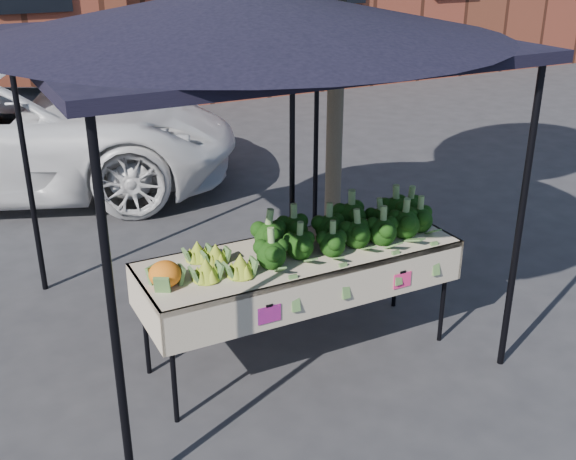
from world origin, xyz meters
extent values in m
plane|color=#2B2B2E|center=(0.00, 0.00, 0.00)|extent=(90.00, 90.00, 0.00)
cube|color=beige|center=(-0.03, 0.01, 0.45)|extent=(2.41, 0.82, 0.90)
cube|color=#F22D8C|center=(-0.48, -0.40, 0.70)|extent=(0.17, 0.01, 0.12)
cube|color=#EE2D6F|center=(0.61, -0.40, 0.70)|extent=(0.17, 0.01, 0.12)
ellipsoid|color=black|center=(0.36, 0.03, 1.04)|extent=(1.62, 0.59, 0.29)
ellipsoid|color=#ADC026|center=(-0.69, 0.04, 1.01)|extent=(0.45, 0.59, 0.22)
ellipsoid|color=orange|center=(-1.08, -0.04, 1.00)|extent=(0.22, 0.22, 0.20)
camera|label=1|loc=(-2.26, -4.05, 3.05)|focal=43.25mm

